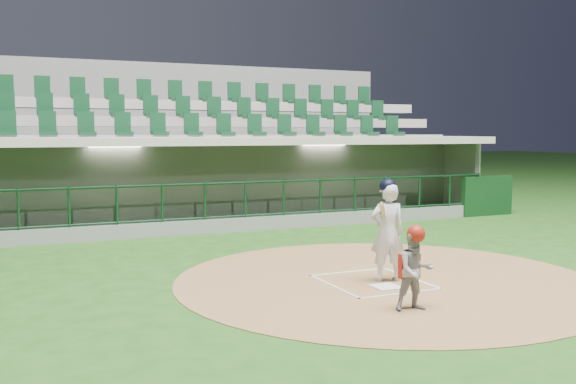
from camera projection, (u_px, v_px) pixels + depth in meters
name	position (u px, v px, depth m)	size (l,w,h in m)	color
ground	(364.00, 279.00, 11.04)	(120.00, 120.00, 0.00)	#1C4714
dirt_circle	(385.00, 280.00, 10.97)	(7.20, 7.20, 0.01)	brown
home_plate	(386.00, 287.00, 10.40)	(0.43, 0.43, 0.02)	white
batter_box_chalk	(373.00, 282.00, 10.76)	(1.55, 1.80, 0.01)	silver
dugout_structure	(226.00, 188.00, 18.11)	(16.40, 3.70, 3.00)	gray
seating_deck	(193.00, 166.00, 20.84)	(17.00, 6.72, 5.15)	slate
batter	(387.00, 230.00, 10.78)	(0.87, 0.90, 1.74)	silver
catcher	(415.00, 268.00, 9.02)	(0.62, 0.52, 1.22)	#929298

